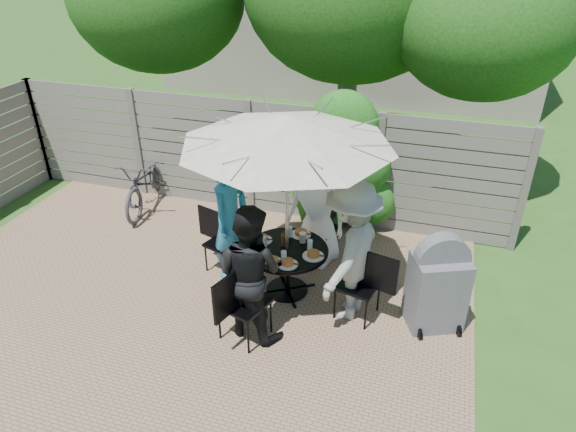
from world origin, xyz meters
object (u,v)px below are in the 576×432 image
(plate_extra, at_px, (288,263))
(person_right, at_px, (351,252))
(patio_table, at_px, (287,262))
(glass_left, at_px, (264,242))
(glass_back, at_px, (290,232))
(person_left, at_px, (230,220))
(glass_right, at_px, (310,245))
(chair_front, at_px, (244,317))
(plate_right, at_px, (313,255))
(person_front, at_px, (249,273))
(chair_right, at_px, (358,297))
(person_back, at_px, (318,206))
(plate_back, at_px, (301,233))
(coffee_cup, at_px, (303,238))
(bbq_grill, at_px, (437,286))
(plate_front, at_px, (272,261))
(chair_back, at_px, (321,239))
(plate_left, at_px, (262,239))
(bicycle, at_px, (147,182))
(glass_front, at_px, (284,256))
(chair_left, at_px, (224,253))
(umbrella, at_px, (287,130))
(syrup_jug, at_px, (285,240))

(plate_extra, bearing_deg, person_right, 12.77)
(patio_table, height_order, glass_left, glass_left)
(glass_back, bearing_deg, plate_extra, -75.02)
(person_left, height_order, glass_right, person_left)
(chair_front, height_order, plate_right, chair_front)
(patio_table, relative_size, glass_back, 8.47)
(person_front, height_order, chair_right, person_front)
(person_back, xyz_separation_m, glass_back, (-0.22, -0.54, -0.12))
(plate_back, bearing_deg, coffee_cup, -66.47)
(person_front, xyz_separation_m, coffee_cup, (0.32, 1.01, -0.10))
(glass_back, xyz_separation_m, coffee_cup, (0.19, -0.08, -0.01))
(chair_front, height_order, person_right, person_right)
(glass_left, bearing_deg, bbq_grill, -0.83)
(coffee_cup, bearing_deg, glass_back, 157.05)
(chair_right, distance_m, plate_front, 1.10)
(chair_back, height_order, person_left, person_left)
(chair_right, bearing_deg, plate_left, 1.28)
(glass_back, xyz_separation_m, glass_left, (-0.23, -0.32, 0.00))
(chair_back, height_order, plate_extra, chair_back)
(glass_left, bearing_deg, coffee_cup, 30.09)
(person_left, bearing_deg, coffee_cup, -76.69)
(patio_table, xyz_separation_m, person_left, (-0.81, 0.17, 0.37))
(plate_left, xyz_separation_m, plate_front, (0.28, -0.43, 0.00))
(chair_front, xyz_separation_m, bicycle, (-2.67, 2.46, 0.15))
(glass_left, bearing_deg, glass_front, -35.00)
(chair_left, xyz_separation_m, chair_right, (1.89, -0.40, 0.02))
(plate_right, bearing_deg, bbq_grill, -0.15)
(chair_right, bearing_deg, glass_front, 18.05)
(chair_right, relative_size, plate_extra, 3.93)
(plate_left, relative_size, glass_front, 1.86)
(person_right, distance_m, plate_back, 0.93)
(chair_front, distance_m, glass_back, 1.30)
(umbrella, relative_size, person_left, 1.74)
(chair_back, bearing_deg, plate_extra, 12.20)
(person_left, distance_m, person_right, 1.66)
(syrup_jug, distance_m, coffee_cup, 0.23)
(plate_front, xyz_separation_m, plate_extra, (0.19, 0.02, 0.00))
(plate_extra, bearing_deg, coffee_cup, 86.74)
(umbrella, relative_size, glass_front, 20.52)
(chair_right, height_order, glass_left, chair_right)
(person_back, xyz_separation_m, chair_right, (0.77, -1.01, -0.56))
(plate_extra, height_order, bicycle, bicycle)
(plate_extra, xyz_separation_m, bbq_grill, (1.69, 0.25, -0.13))
(person_left, distance_m, coffee_cup, 0.96)
(glass_front, bearing_deg, patio_table, 100.00)
(person_right, distance_m, plate_front, 0.93)
(plate_left, distance_m, plate_extra, 0.62)
(person_back, height_order, bicycle, person_back)
(chair_back, height_order, chair_front, chair_front)
(plate_extra, xyz_separation_m, glass_right, (0.16, 0.38, 0.05))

